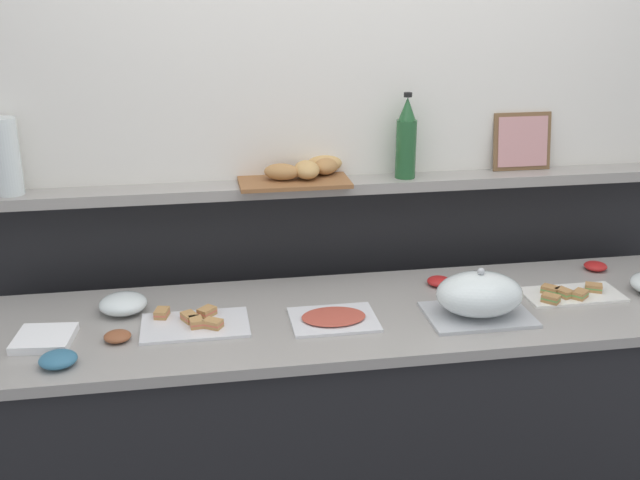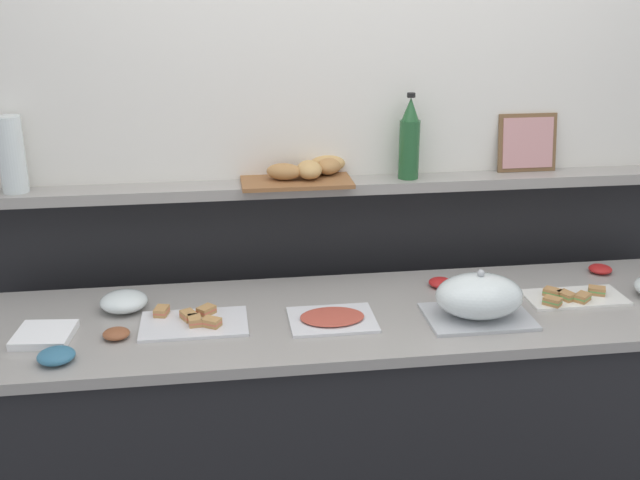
{
  "view_description": "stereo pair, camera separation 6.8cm",
  "coord_description": "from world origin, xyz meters",
  "views": [
    {
      "loc": [
        -0.55,
        -2.25,
        1.97
      ],
      "look_at": [
        -0.15,
        0.1,
        1.12
      ],
      "focal_mm": 42.71,
      "sensor_mm": 36.0,
      "label": 1
    },
    {
      "loc": [
        -0.48,
        -2.26,
        1.97
      ],
      "look_at": [
        -0.15,
        0.1,
        1.12
      ],
      "focal_mm": 42.71,
      "sensor_mm": 36.0,
      "label": 2
    }
  ],
  "objects": [
    {
      "name": "cold_cuts_platter",
      "position": [
        -0.13,
        -0.06,
        0.91
      ],
      "size": [
        0.28,
        0.22,
        0.02
      ],
      "color": "silver",
      "rests_on": "buffet_counter"
    },
    {
      "name": "sandwich_platter_side",
      "position": [
        0.72,
        -0.01,
        0.91
      ],
      "size": [
        0.34,
        0.17,
        0.04
      ],
      "color": "white",
      "rests_on": "buffet_counter"
    },
    {
      "name": "framed_picture",
      "position": [
        0.71,
        0.47,
        1.35
      ],
      "size": [
        0.23,
        0.05,
        0.22
      ],
      "color": "brown",
      "rests_on": "back_ledge_unit"
    },
    {
      "name": "buffet_counter",
      "position": [
        0.0,
        0.0,
        0.45
      ],
      "size": [
        2.64,
        0.66,
        0.9
      ],
      "color": "black",
      "rests_on": "ground_plane"
    },
    {
      "name": "serving_cloche",
      "position": [
        0.34,
        -0.1,
        0.97
      ],
      "size": [
        0.34,
        0.24,
        0.17
      ],
      "color": "#B7BABF",
      "rests_on": "buffet_counter"
    },
    {
      "name": "condiment_bowl_red",
      "position": [
        0.3,
        0.17,
        0.92
      ],
      "size": [
        0.09,
        0.09,
        0.03
      ],
      "primitive_type": "ellipsoid",
      "color": "red",
      "rests_on": "buffet_counter"
    },
    {
      "name": "ground_plane",
      "position": [
        0.0,
        0.6,
        0.0
      ],
      "size": [
        12.0,
        12.0,
        0.0
      ],
      "primitive_type": "plane",
      "color": "#38383D"
    },
    {
      "name": "sandwich_platter_rear",
      "position": [
        -0.57,
        -0.02,
        0.91
      ],
      "size": [
        0.34,
        0.21,
        0.04
      ],
      "color": "silver",
      "rests_on": "buffet_counter"
    },
    {
      "name": "bread_basket",
      "position": [
        -0.14,
        0.45,
        1.27
      ],
      "size": [
        0.41,
        0.28,
        0.08
      ],
      "color": "brown",
      "rests_on": "back_ledge_unit"
    },
    {
      "name": "back_ledge_unit",
      "position": [
        0.0,
        0.51,
        0.65
      ],
      "size": [
        2.78,
        0.22,
        1.24
      ],
      "color": "black",
      "rests_on": "ground_plane"
    },
    {
      "name": "wine_bottle_green",
      "position": [
        0.23,
        0.42,
        1.38
      ],
      "size": [
        0.08,
        0.08,
        0.32
      ],
      "color": "#23562D",
      "rests_on": "back_ledge_unit"
    },
    {
      "name": "glass_bowl_large",
      "position": [
        -0.8,
        0.12,
        0.93
      ],
      "size": [
        0.16,
        0.16,
        0.06
      ],
      "color": "silver",
      "rests_on": "buffet_counter"
    },
    {
      "name": "condiment_bowl_teal",
      "position": [
        -0.81,
        -0.08,
        0.92
      ],
      "size": [
        0.08,
        0.08,
        0.03
      ],
      "primitive_type": "ellipsoid",
      "color": "brown",
      "rests_on": "buffet_counter"
    },
    {
      "name": "condiment_bowl_dark",
      "position": [
        -0.96,
        -0.21,
        0.92
      ],
      "size": [
        0.11,
        0.11,
        0.04
      ],
      "primitive_type": "ellipsoid",
      "color": "teal",
      "rests_on": "buffet_counter"
    },
    {
      "name": "napkin_stack",
      "position": [
        -1.03,
        -0.06,
        0.91
      ],
      "size": [
        0.19,
        0.19,
        0.02
      ],
      "primitive_type": "cube",
      "rotation": [
        0.0,
        0.0,
        -0.11
      ],
      "color": "white",
      "rests_on": "buffet_counter"
    },
    {
      "name": "condiment_bowl_cream",
      "position": [
        0.93,
        0.21,
        0.92
      ],
      "size": [
        0.09,
        0.09,
        0.03
      ],
      "primitive_type": "ellipsoid",
      "color": "red",
      "rests_on": "buffet_counter"
    },
    {
      "name": "water_carafe",
      "position": [
        -1.17,
        0.43,
        1.37
      ],
      "size": [
        0.09,
        0.09,
        0.27
      ],
      "primitive_type": "cylinder",
      "color": "silver",
      "rests_on": "back_ledge_unit"
    }
  ]
}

